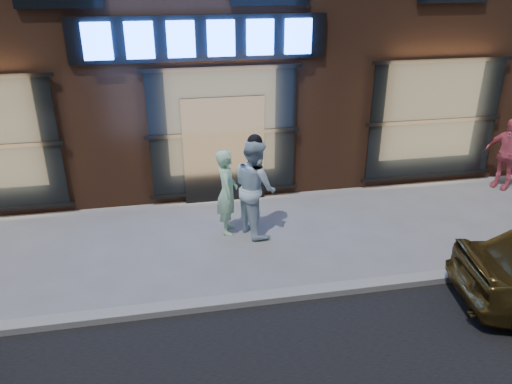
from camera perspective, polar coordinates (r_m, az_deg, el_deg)
ground at (r=8.21m, az=0.22°, el=-12.41°), size 90.00×90.00×0.00m
curb at (r=8.17m, az=0.22°, el=-12.07°), size 60.00×0.25×0.12m
man_bowtie at (r=9.80m, az=-3.34°, el=-0.02°), size 0.48×0.67×1.74m
man_cap at (r=9.73m, az=-0.14°, el=0.56°), size 1.00×1.14×1.97m
passerby at (r=13.28m, az=26.72°, el=3.94°), size 0.87×1.08×1.72m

